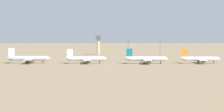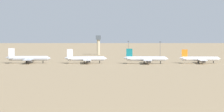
{
  "view_description": "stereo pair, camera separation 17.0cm",
  "coord_description": "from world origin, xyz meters",
  "px_view_note": "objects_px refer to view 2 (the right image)",
  "views": [
    {
      "loc": [
        15.23,
        -350.78,
        25.89
      ],
      "look_at": [
        -1.34,
        27.04,
        6.0
      ],
      "focal_mm": 77.71,
      "sensor_mm": 36.0,
      "label": 1
    },
    {
      "loc": [
        15.4,
        -350.77,
        25.89
      ],
      "look_at": [
        -1.34,
        27.04,
        6.0
      ],
      "focal_mm": 77.71,
      "sensor_mm": 36.0,
      "label": 2
    }
  ],
  "objects_px": {
    "parked_jet_white_3": "(85,59)",
    "parked_jet_orange_5": "(200,59)",
    "light_pole_west": "(128,47)",
    "light_pole_mid": "(160,48)",
    "control_tower": "(98,43)",
    "parked_jet_white_2": "(28,58)",
    "parked_jet_teal_4": "(146,59)"
  },
  "relations": [
    {
      "from": "parked_jet_orange_5",
      "to": "control_tower",
      "type": "xyz_separation_m",
      "value": [
        -89.55,
        131.17,
        8.91
      ]
    },
    {
      "from": "control_tower",
      "to": "light_pole_mid",
      "type": "distance_m",
      "value": 76.29
    },
    {
      "from": "parked_jet_orange_5",
      "to": "light_pole_mid",
      "type": "relative_size",
      "value": 2.2
    },
    {
      "from": "parked_jet_white_2",
      "to": "parked_jet_teal_4",
      "type": "distance_m",
      "value": 92.91
    },
    {
      "from": "parked_jet_orange_5",
      "to": "light_pole_west",
      "type": "xyz_separation_m",
      "value": [
        -57.58,
        129.97,
        5.02
      ]
    },
    {
      "from": "light_pole_mid",
      "to": "parked_jet_teal_4",
      "type": "bearing_deg",
      "value": -99.9
    },
    {
      "from": "parked_jet_white_3",
      "to": "light_pole_mid",
      "type": "distance_m",
      "value": 112.98
    },
    {
      "from": "parked_jet_teal_4",
      "to": "control_tower",
      "type": "bearing_deg",
      "value": 108.28
    },
    {
      "from": "parked_jet_teal_4",
      "to": "parked_jet_orange_5",
      "type": "xyz_separation_m",
      "value": [
        42.69,
        5.83,
        -0.26
      ]
    },
    {
      "from": "parked_jet_orange_5",
      "to": "light_pole_west",
      "type": "distance_m",
      "value": 142.25
    },
    {
      "from": "parked_jet_white_2",
      "to": "control_tower",
      "type": "height_order",
      "value": "control_tower"
    },
    {
      "from": "light_pole_west",
      "to": "light_pole_mid",
      "type": "height_order",
      "value": "light_pole_mid"
    },
    {
      "from": "parked_jet_white_2",
      "to": "light_pole_mid",
      "type": "xyz_separation_m",
      "value": [
        109.45,
        94.04,
        4.83
      ]
    },
    {
      "from": "parked_jet_white_3",
      "to": "light_pole_west",
      "type": "relative_size",
      "value": 2.31
    },
    {
      "from": "control_tower",
      "to": "light_pole_mid",
      "type": "relative_size",
      "value": 1.37
    },
    {
      "from": "parked_jet_orange_5",
      "to": "control_tower",
      "type": "bearing_deg",
      "value": 123.31
    },
    {
      "from": "parked_jet_white_3",
      "to": "parked_jet_teal_4",
      "type": "bearing_deg",
      "value": -8.52
    },
    {
      "from": "parked_jet_orange_5",
      "to": "light_pole_mid",
      "type": "distance_m",
      "value": 92.83
    },
    {
      "from": "parked_jet_white_2",
      "to": "light_pole_west",
      "type": "relative_size",
      "value": 2.44
    },
    {
      "from": "control_tower",
      "to": "parked_jet_white_2",
      "type": "bearing_deg",
      "value": -108.67
    },
    {
      "from": "parked_jet_white_3",
      "to": "control_tower",
      "type": "height_order",
      "value": "control_tower"
    },
    {
      "from": "parked_jet_white_2",
      "to": "light_pole_west",
      "type": "bearing_deg",
      "value": 55.52
    },
    {
      "from": "control_tower",
      "to": "light_pole_west",
      "type": "height_order",
      "value": "control_tower"
    },
    {
      "from": "parked_jet_teal_4",
      "to": "light_pole_west",
      "type": "distance_m",
      "value": 136.7
    },
    {
      "from": "parked_jet_teal_4",
      "to": "light_pole_west",
      "type": "relative_size",
      "value": 2.4
    },
    {
      "from": "parked_jet_white_3",
      "to": "parked_jet_orange_5",
      "type": "bearing_deg",
      "value": -3.84
    },
    {
      "from": "parked_jet_white_2",
      "to": "parked_jet_white_3",
      "type": "relative_size",
      "value": 1.06
    },
    {
      "from": "light_pole_west",
      "to": "light_pole_mid",
      "type": "distance_m",
      "value": 51.7
    },
    {
      "from": "parked_jet_white_2",
      "to": "light_pole_west",
      "type": "height_order",
      "value": "light_pole_west"
    },
    {
      "from": "light_pole_mid",
      "to": "parked_jet_white_2",
      "type": "bearing_deg",
      "value": -139.33
    },
    {
      "from": "parked_jet_teal_4",
      "to": "parked_jet_white_3",
      "type": "bearing_deg",
      "value": 177.34
    },
    {
      "from": "parked_jet_white_3",
      "to": "light_pole_west",
      "type": "height_order",
      "value": "light_pole_west"
    }
  ]
}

